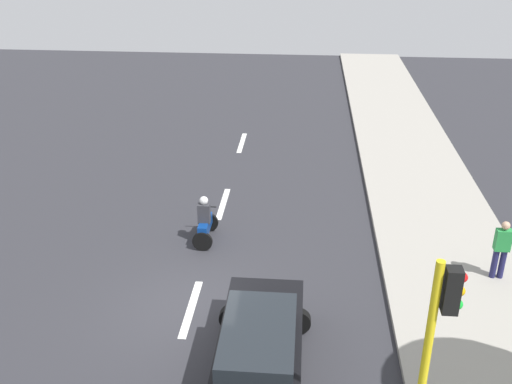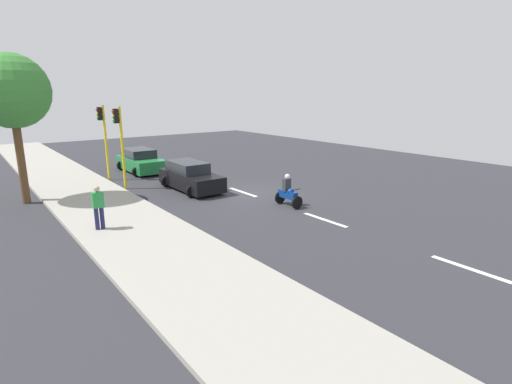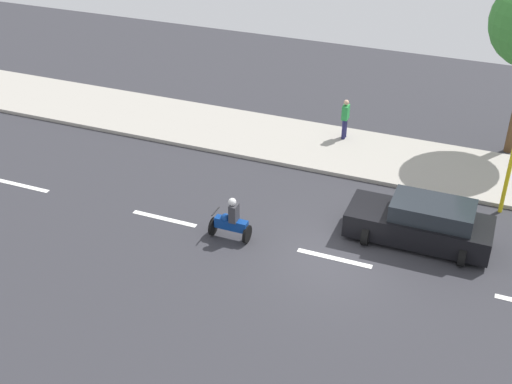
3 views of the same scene
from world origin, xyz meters
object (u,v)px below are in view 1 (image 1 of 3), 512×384
(car_black, at_px, (259,351))
(traffic_light_midblock, at_px, (434,347))
(pedestrian_near_signal, at_px, (501,248))
(motorcycle, at_px, (205,222))

(car_black, distance_m, traffic_light_midblock, 4.33)
(car_black, relative_size, traffic_light_midblock, 1.01)
(pedestrian_near_signal, bearing_deg, traffic_light_midblock, -115.95)
(motorcycle, bearing_deg, pedestrian_near_signal, -10.52)
(motorcycle, xyz_separation_m, traffic_light_midblock, (5.03, -8.01, 2.29))
(pedestrian_near_signal, distance_m, traffic_light_midblock, 7.46)
(car_black, bearing_deg, traffic_light_midblock, -38.17)
(pedestrian_near_signal, xyz_separation_m, traffic_light_midblock, (-3.16, -6.49, 1.87))
(motorcycle, height_order, pedestrian_near_signal, pedestrian_near_signal)
(motorcycle, relative_size, pedestrian_near_signal, 0.91)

